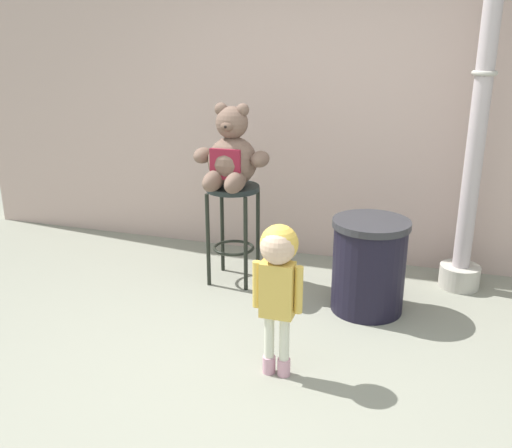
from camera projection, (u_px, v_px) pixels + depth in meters
ground_plane at (240, 379)px, 3.31m from camera, size 24.00×24.00×0.00m
building_wall at (325, 57)px, 4.78m from camera, size 6.94×0.30×3.49m
bar_stool_with_teddy at (233, 213)px, 4.48m from camera, size 0.42×0.42×0.80m
teddy_bear at (231, 157)px, 4.31m from camera, size 0.60×0.54×0.64m
child_walking at (278, 269)px, 3.16m from camera, size 0.30×0.23×0.93m
trash_bin at (369, 265)px, 4.05m from camera, size 0.55×0.55×0.69m
lamppost at (476, 145)px, 4.17m from camera, size 0.31×0.31×2.88m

